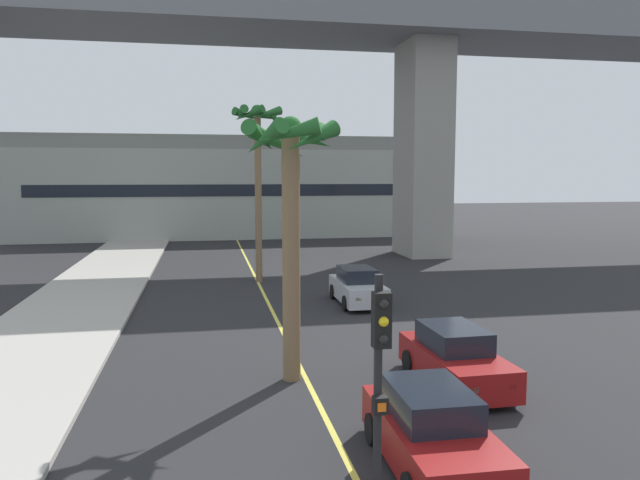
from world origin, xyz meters
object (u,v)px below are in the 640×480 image
at_px(car_queue_second, 455,359).
at_px(palm_tree_near_median, 258,142).
at_px(traffic_light_median_near, 379,382).
at_px(car_queue_third, 432,432).
at_px(palm_tree_mid_median, 290,184).
at_px(car_queue_front, 357,287).

distance_m(car_queue_second, palm_tree_near_median, 18.11).
height_order(traffic_light_median_near, palm_tree_near_median, palm_tree_near_median).
relative_size(car_queue_third, palm_tree_mid_median, 0.58).
xyz_separation_m(car_queue_third, palm_tree_mid_median, (-1.89, 5.48, 4.57)).
bearing_deg(car_queue_third, car_queue_second, 61.57).
relative_size(car_queue_front, palm_tree_near_median, 0.45).
relative_size(car_queue_front, palm_tree_mid_median, 0.58).
xyz_separation_m(car_queue_front, palm_tree_near_median, (-3.70, 6.13, 6.48)).
bearing_deg(palm_tree_mid_median, car_queue_front, 65.41).
distance_m(traffic_light_median_near, palm_tree_mid_median, 8.46).
bearing_deg(palm_tree_near_median, car_queue_front, -58.84).
relative_size(car_queue_second, car_queue_third, 1.00).
height_order(car_queue_third, palm_tree_mid_median, palm_tree_mid_median).
bearing_deg(palm_tree_near_median, palm_tree_mid_median, -91.77).
xyz_separation_m(car_queue_third, traffic_light_median_near, (-1.80, -2.58, 1.99)).
bearing_deg(palm_tree_near_median, car_queue_second, -77.33).
bearing_deg(car_queue_front, palm_tree_mid_median, -114.59).
relative_size(traffic_light_median_near, palm_tree_mid_median, 0.59).
height_order(car_queue_second, traffic_light_median_near, traffic_light_median_near).
relative_size(car_queue_front, car_queue_third, 0.99).
distance_m(traffic_light_median_near, palm_tree_near_median, 23.74).
relative_size(car_queue_third, traffic_light_median_near, 0.98).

